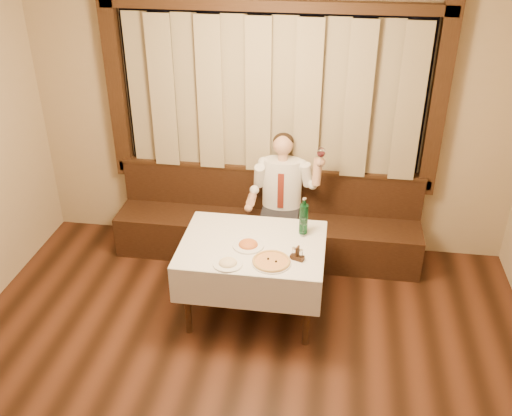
# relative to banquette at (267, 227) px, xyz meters

# --- Properties ---
(room) EXTENTS (5.01, 6.01, 2.81)m
(room) POSITION_rel_banquette_xyz_m (-0.00, -1.75, 1.19)
(room) COLOR black
(room) RESTS_ON ground
(banquette) EXTENTS (3.20, 0.61, 0.94)m
(banquette) POSITION_rel_banquette_xyz_m (0.00, 0.00, 0.00)
(banquette) COLOR black
(banquette) RESTS_ON ground
(dining_table) EXTENTS (1.27, 0.97, 0.76)m
(dining_table) POSITION_rel_banquette_xyz_m (0.00, -1.02, 0.34)
(dining_table) COLOR black
(dining_table) RESTS_ON ground
(pizza) EXTENTS (0.34, 0.34, 0.04)m
(pizza) POSITION_rel_banquette_xyz_m (0.20, -1.30, 0.46)
(pizza) COLOR white
(pizza) RESTS_ON dining_table
(pasta_red) EXTENTS (0.27, 0.27, 0.09)m
(pasta_red) POSITION_rel_banquette_xyz_m (-0.03, -1.08, 0.48)
(pasta_red) COLOR white
(pasta_red) RESTS_ON dining_table
(pasta_cream) EXTENTS (0.25, 0.25, 0.08)m
(pasta_cream) POSITION_rel_banquette_xyz_m (-0.15, -1.38, 0.48)
(pasta_cream) COLOR white
(pasta_cream) RESTS_ON dining_table
(green_bottle) EXTENTS (0.08, 0.08, 0.36)m
(green_bottle) POSITION_rel_banquette_xyz_m (0.42, -0.78, 0.60)
(green_bottle) COLOR #125529
(green_bottle) RESTS_ON dining_table
(table_wine_glass) EXTENTS (0.07, 0.07, 0.19)m
(table_wine_glass) POSITION_rel_banquette_xyz_m (0.43, -0.83, 0.58)
(table_wine_glass) COLOR white
(table_wine_glass) RESTS_ON dining_table
(cruet_caddy) EXTENTS (0.13, 0.09, 0.12)m
(cruet_caddy) POSITION_rel_banquette_xyz_m (0.41, -1.22, 0.49)
(cruet_caddy) COLOR black
(cruet_caddy) RESTS_ON dining_table
(seated_man) EXTENTS (0.75, 0.56, 1.39)m
(seated_man) POSITION_rel_banquette_xyz_m (0.15, -0.09, 0.50)
(seated_man) COLOR black
(seated_man) RESTS_ON ground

